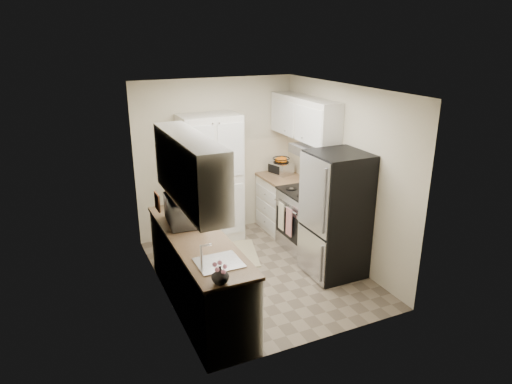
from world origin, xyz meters
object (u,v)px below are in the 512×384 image
Objects in this scene: toaster_oven at (281,168)px; refrigerator at (336,215)px; electric_range at (306,219)px; wine_bottle at (176,199)px; microwave at (184,210)px; pantry_cabinet at (211,179)px.

refrigerator is at bearing -110.78° from toaster_oven.
electric_range is 1.09m from toaster_oven.
electric_range is 4.19× the size of wine_bottle.
microwave reaches higher than wine_bottle.
pantry_cabinet is at bearing 141.78° from electric_range.
pantry_cabinet is at bearing 123.46° from refrigerator.
electric_range reaches higher than toaster_oven.
electric_range is 1.89× the size of microwave.
pantry_cabinet reaches higher than wine_bottle.
pantry_cabinet is 1.23m from toaster_oven.
electric_range is 0.88m from refrigerator.
refrigerator is (-0.03, -0.80, 0.37)m from electric_range.
microwave reaches higher than toaster_oven.
microwave is 1.76× the size of toaster_oven.
toaster_oven is at bearing 86.93° from refrigerator.
wine_bottle is at bearing 153.43° from refrigerator.
electric_range is at bearing -74.84° from microwave.
refrigerator is 6.30× the size of wine_bottle.
pantry_cabinet is 1.53m from microwave.
refrigerator reaches higher than wine_bottle.
microwave is (-1.94, 0.43, 0.24)m from refrigerator.
pantry_cabinet is 1.09m from wine_bottle.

